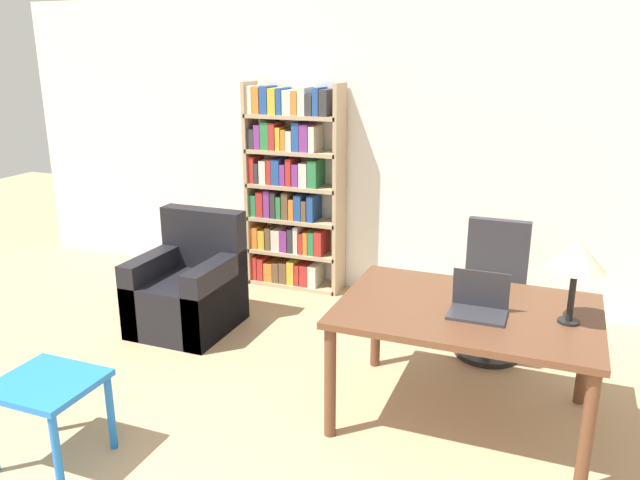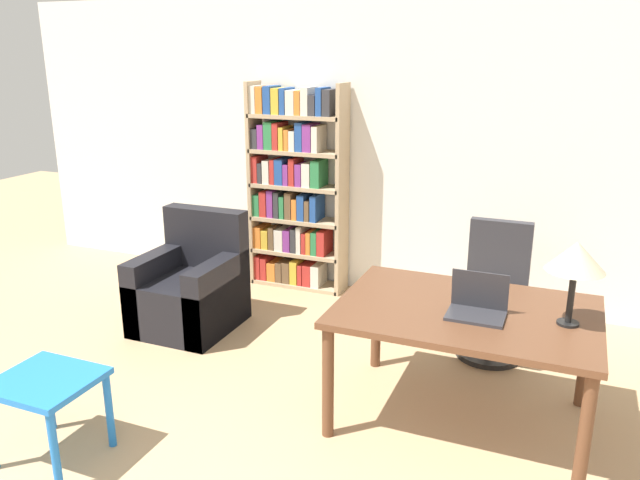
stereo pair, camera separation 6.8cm
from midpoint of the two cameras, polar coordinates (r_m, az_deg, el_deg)
wall_back at (r=5.68m, az=7.53°, el=8.12°), size 8.00×0.06×2.70m
desk at (r=3.84m, az=13.67°, el=-7.31°), size 1.51×1.05×0.74m
laptop at (r=3.71m, az=14.69°, el=-5.88°), size 0.32×0.24×0.25m
table_lamp at (r=3.64m, az=22.85°, el=-1.53°), size 0.32×0.32×0.48m
office_chair at (r=4.84m, az=16.02°, el=-4.94°), size 0.49×0.49×1.00m
side_table_blue at (r=3.81m, az=-23.20°, el=-12.67°), size 0.53×0.48×0.50m
armchair at (r=5.26m, az=-11.36°, el=-4.55°), size 0.73×0.78×0.95m
bookshelf at (r=5.89m, az=-2.16°, el=4.68°), size 0.93×0.28×1.94m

